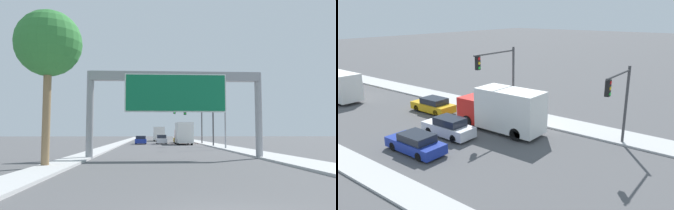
% 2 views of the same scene
% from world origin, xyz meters
% --- Properties ---
extents(sidewalk_right, '(3.00, 120.00, 0.15)m').
position_xyz_m(sidewalk_right, '(7.75, 60.00, 0.07)').
color(sidewalk_right, '#B6B6B6').
rests_on(sidewalk_right, ground).
extents(median_strip_left, '(2.00, 120.00, 0.15)m').
position_xyz_m(median_strip_left, '(-7.25, 60.00, 0.07)').
color(median_strip_left, '#B6B6B6').
rests_on(median_strip_left, ground).
extents(sign_gantry, '(13.44, 0.73, 6.62)m').
position_xyz_m(sign_gantry, '(0.00, 17.88, 5.01)').
color(sign_gantry, gray).
rests_on(sign_gantry, ground).
extents(car_mid_center, '(1.74, 4.42, 1.54)m').
position_xyz_m(car_mid_center, '(0.00, 49.26, 0.72)').
color(car_mid_center, silver).
rests_on(car_mid_center, ground).
extents(car_mid_left, '(1.87, 4.54, 1.43)m').
position_xyz_m(car_mid_left, '(3.50, 55.18, 0.68)').
color(car_mid_left, gold).
rests_on(car_mid_left, ground).
extents(car_far_right, '(1.84, 4.55, 1.39)m').
position_xyz_m(car_far_right, '(-3.50, 48.77, 0.66)').
color(car_far_right, navy).
rests_on(car_far_right, ground).
extents(truck_box_primary, '(2.40, 8.51, 3.16)m').
position_xyz_m(truck_box_primary, '(0.00, 67.41, 1.61)').
color(truck_box_primary, yellow).
rests_on(truck_box_primary, ground).
extents(truck_box_secondary, '(2.49, 7.52, 3.53)m').
position_xyz_m(truck_box_secondary, '(3.50, 46.64, 1.78)').
color(truck_box_secondary, red).
rests_on(truck_box_secondary, ground).
extents(traffic_light_near_intersection, '(4.33, 0.32, 5.78)m').
position_xyz_m(traffic_light_near_intersection, '(5.33, 38.00, 3.91)').
color(traffic_light_near_intersection, '#3D3D3F').
rests_on(traffic_light_near_intersection, ground).
extents(traffic_light_mid_block, '(5.12, 0.32, 6.46)m').
position_xyz_m(traffic_light_mid_block, '(5.14, 48.00, 4.40)').
color(traffic_light_mid_block, '#3D3D3F').
rests_on(traffic_light_mid_block, ground).
extents(palm_tree_foreground, '(3.84, 3.84, 9.06)m').
position_xyz_m(palm_tree_foreground, '(-7.82, 12.12, 7.06)').
color(palm_tree_foreground, '#8C704C').
rests_on(palm_tree_foreground, ground).
extents(street_lamp_right, '(2.31, 0.28, 8.57)m').
position_xyz_m(street_lamp_right, '(6.58, 31.06, 5.02)').
color(street_lamp_right, gray).
rests_on(street_lamp_right, ground).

